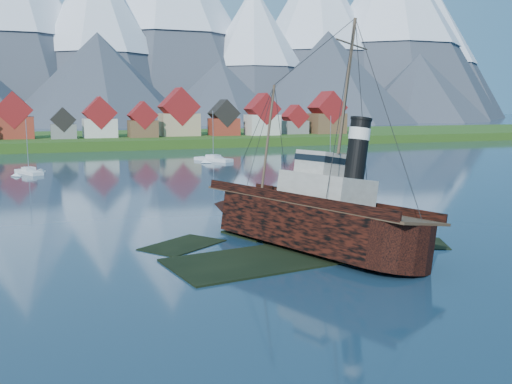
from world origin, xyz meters
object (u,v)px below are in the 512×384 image
object	(u,v)px
sailboat_c	(29,173)
tugboat_wreck	(302,215)
sailboat_d	(330,157)
sailboat_e	(213,160)

from	to	relation	value
sailboat_c	tugboat_wreck	bearing A→B (deg)	-93.97
tugboat_wreck	sailboat_c	bearing A→B (deg)	90.68
sailboat_c	sailboat_d	distance (m)	75.17
sailboat_e	sailboat_d	bearing A→B (deg)	-33.76
tugboat_wreck	sailboat_e	xyz separation A→B (m)	(16.60, 86.59, -2.67)
sailboat_d	sailboat_c	bearing A→B (deg)	-153.53
sailboat_c	sailboat_d	xyz separation A→B (m)	(74.58, 9.40, 0.01)
sailboat_c	sailboat_e	distance (m)	45.00
sailboat_c	sailboat_e	world-z (taller)	sailboat_e
tugboat_wreck	sailboat_c	size ratio (longest dim) A/B	2.54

